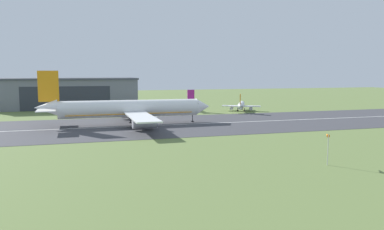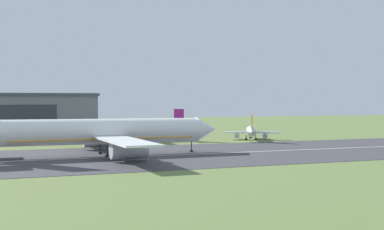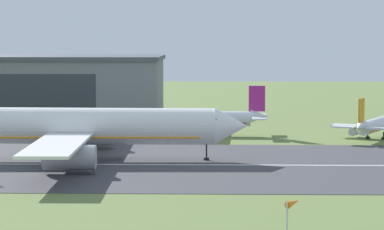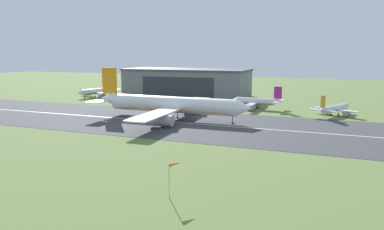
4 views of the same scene
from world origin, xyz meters
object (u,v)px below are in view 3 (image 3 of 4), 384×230
object	(u,v)px
airplane_landing	(65,127)
windsock_pole	(293,207)
airplane_parked_east	(376,125)
airplane_parked_west	(212,119)

from	to	relation	value
airplane_landing	windsock_pole	distance (m)	70.09
airplane_parked_east	windsock_pole	world-z (taller)	airplane_parked_east
airplane_parked_west	airplane_landing	bearing A→B (deg)	-122.65
airplane_parked_east	windsock_pole	xyz separation A→B (m)	(-23.03, -92.90, 2.61)
airplane_landing	airplane_parked_west	distance (m)	41.58
airplane_landing	airplane_parked_west	size ratio (longest dim) A/B	2.68
airplane_landing	windsock_pole	bearing A→B (deg)	-65.01
airplane_landing	airplane_parked_west	bearing A→B (deg)	57.35
airplane_landing	windsock_pole	size ratio (longest dim) A/B	10.08
airplane_parked_west	windsock_pole	distance (m)	98.78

